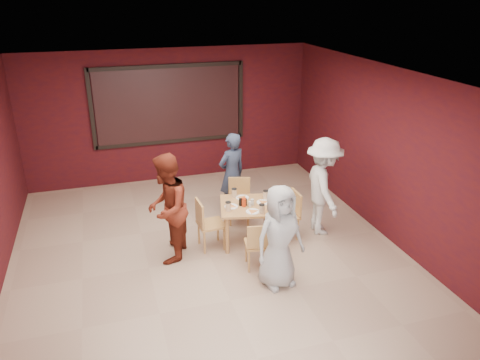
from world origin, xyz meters
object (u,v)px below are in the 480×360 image
object	(u,v)px
diner_right	(323,187)
chair_front	(258,243)
chair_left	(207,222)
diner_back	(232,174)
dining_table	(247,209)
chair_back	(239,197)
diner_front	(279,237)
diner_left	(167,209)
chair_right	(290,212)

from	to	relation	value
diner_right	chair_front	bearing A→B (deg)	127.24
chair_front	chair_left	distance (m)	1.01
chair_left	diner_back	bearing A→B (deg)	56.46
dining_table	chair_front	world-z (taller)	dining_table
chair_back	diner_front	xyz separation A→B (m)	(-0.05, -2.04, 0.30)
diner_right	diner_front	bearing A→B (deg)	142.25
dining_table	diner_right	world-z (taller)	diner_right
dining_table	diner_back	world-z (taller)	diner_back
chair_back	diner_left	distance (m)	1.72
diner_back	diner_left	world-z (taller)	diner_left
diner_right	chair_back	bearing A→B (deg)	64.68
dining_table	diner_left	bearing A→B (deg)	-175.18
chair_front	chair_back	size ratio (longest dim) A/B	0.97
dining_table	diner_left	world-z (taller)	diner_left
chair_left	diner_right	size ratio (longest dim) A/B	0.50
diner_front	diner_right	world-z (taller)	diner_right
chair_back	diner_right	distance (m)	1.51
diner_back	diner_left	bearing A→B (deg)	20.97
dining_table	diner_back	distance (m)	1.15
diner_left	diner_right	bearing A→B (deg)	113.01
dining_table	chair_left	distance (m)	0.69
diner_left	diner_right	world-z (taller)	diner_left
dining_table	chair_right	size ratio (longest dim) A/B	1.27
chair_left	diner_right	xyz separation A→B (m)	(2.00, -0.03, 0.36)
chair_back	chair_left	size ratio (longest dim) A/B	0.95
dining_table	chair_back	size ratio (longest dim) A/B	1.30
chair_back	diner_right	xyz separation A→B (m)	(1.22, -0.81, 0.39)
diner_back	diner_right	size ratio (longest dim) A/B	0.92
diner_front	chair_back	bearing A→B (deg)	76.58
chair_front	chair_right	size ratio (longest dim) A/B	0.95
dining_table	chair_front	bearing A→B (deg)	-96.24
chair_right	diner_back	xyz separation A→B (m)	(-0.66, 1.17, 0.31)
chair_back	chair_right	size ratio (longest dim) A/B	0.98
chair_front	diner_front	world-z (taller)	diner_front
dining_table	chair_left	world-z (taller)	chair_left
diner_front	diner_left	size ratio (longest dim) A/B	0.89
chair_left	diner_back	size ratio (longest dim) A/B	0.54
chair_back	diner_front	size ratio (longest dim) A/B	0.53
dining_table	chair_left	xyz separation A→B (m)	(-0.68, 0.01, -0.13)
chair_left	diner_front	bearing A→B (deg)	-59.82
chair_back	diner_back	distance (m)	0.48
chair_left	diner_right	world-z (taller)	diner_right
chair_left	diner_right	bearing A→B (deg)	-0.90
diner_back	diner_right	bearing A→B (deg)	116.15
dining_table	chair_right	world-z (taller)	dining_table
chair_front	diner_front	size ratio (longest dim) A/B	0.51
chair_left	diner_front	distance (m)	1.48
chair_left	dining_table	bearing A→B (deg)	-0.56
diner_back	dining_table	bearing A→B (deg)	65.26
chair_left	diner_front	xyz separation A→B (m)	(0.73, -1.26, 0.28)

